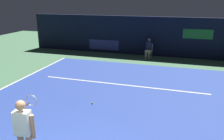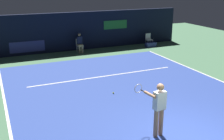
{
  "view_description": "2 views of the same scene",
  "coord_description": "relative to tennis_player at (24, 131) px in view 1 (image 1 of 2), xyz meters",
  "views": [
    {
      "loc": [
        2.54,
        -3.16,
        3.81
      ],
      "look_at": [
        -0.1,
        5.35,
        1.04
      ],
      "focal_mm": 37.63,
      "sensor_mm": 36.0,
      "label": 1
    },
    {
      "loc": [
        -5.03,
        -5.79,
        4.57
      ],
      "look_at": [
        -0.29,
        4.89,
        0.84
      ],
      "focal_mm": 44.68,
      "sensor_mm": 36.0,
      "label": 2
    }
  ],
  "objects": [
    {
      "name": "back_wall",
      "position": [
        0.66,
        11.98,
        0.31
      ],
      "size": [
        16.62,
        0.33,
        2.6
      ],
      "color": "black",
      "rests_on": "ground"
    },
    {
      "name": "tennis_ball",
      "position": [
        0.13,
        3.61,
        -0.94
      ],
      "size": [
        0.07,
        0.07,
        0.07
      ],
      "primitive_type": "sphere",
      "color": "#CCE033",
      "rests_on": "court_surface"
    },
    {
      "name": "tennis_player",
      "position": [
        0.0,
        0.0,
        0.0
      ],
      "size": [
        0.71,
        0.93,
        1.73
      ],
      "color": "tan",
      "rests_on": "ground"
    },
    {
      "name": "court_surface",
      "position": [
        0.66,
        3.93,
        -0.98
      ],
      "size": [
        9.74,
        11.06,
        0.01
      ],
      "primitive_type": "cube",
      "color": "#2D479E",
      "rests_on": "ground"
    },
    {
      "name": "ground_plane",
      "position": [
        0.66,
        3.93,
        -0.99
      ],
      "size": [
        31.63,
        31.63,
        0.0
      ],
      "primitive_type": "plane",
      "color": "#4C7A56"
    },
    {
      "name": "line_sideline_right",
      "position": [
        -4.16,
        3.93,
        -0.97
      ],
      "size": [
        0.1,
        11.06,
        0.01
      ],
      "primitive_type": "cube",
      "color": "white",
      "rests_on": "court_surface"
    },
    {
      "name": "line_judge_on_chair",
      "position": [
        1.06,
        11.14,
        -0.3
      ],
      "size": [
        0.46,
        0.54,
        1.32
      ],
      "color": "white",
      "rests_on": "ground"
    },
    {
      "name": "line_service",
      "position": [
        0.66,
        5.86,
        -0.97
      ],
      "size": [
        7.6,
        0.1,
        0.01
      ],
      "primitive_type": "cube",
      "color": "white",
      "rests_on": "court_surface"
    }
  ]
}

